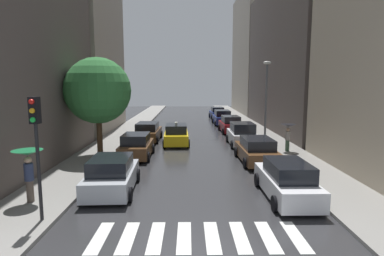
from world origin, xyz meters
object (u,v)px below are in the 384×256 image
Objects in this scene: parked_car_left_second at (136,146)px; pedestrian_by_kerb at (288,131)px; parked_car_right_third at (242,135)px; parked_car_right_fifth at (222,118)px; lamp_post_right at (266,97)px; parked_car_left_third at (148,132)px; parked_car_right_sixth at (217,113)px; parked_car_right_fourth at (230,125)px; street_tree_left at (98,91)px; traffic_light_left_corner at (36,132)px; pedestrian_foreground at (28,163)px; parked_car_right_nearest at (287,181)px; parked_car_left_nearest at (112,175)px; parked_car_right_second at (257,151)px; taxi_midroad at (176,135)px.

pedestrian_by_kerb reaches higher than parked_car_left_second.
parked_car_right_third is 0.97× the size of parked_car_right_fifth.
lamp_post_right reaches higher than parked_car_right_third.
parked_car_right_sixth is (7.48, 17.23, 0.01)m from parked_car_left_third.
parked_car_right_sixth is (-0.22, 19.50, -0.10)m from parked_car_right_third.
parked_car_right_fourth is 0.67× the size of street_tree_left.
traffic_light_left_corner is 17.39m from lamp_post_right.
parked_car_left_second is 8.96m from pedestrian_foreground.
parked_car_right_fifth reaches higher than parked_car_right_nearest.
parked_car_left_third is 0.70× the size of lamp_post_right.
parked_car_left_nearest is 0.98× the size of parked_car_left_third.
traffic_light_left_corner is (-1.67, -16.49, 2.55)m from parked_car_left_third.
lamp_post_right reaches higher than parked_car_left_third.
parked_car_right_third is (7.67, 4.04, 0.09)m from parked_car_left_second.
parked_car_left_third is 2.11× the size of pedestrian_foreground.
traffic_light_left_corner is at bearing 176.15° from parked_car_left_third.
parked_car_left_second is at bearing 80.50° from traffic_light_left_corner.
parked_car_left_nearest is 3.48m from pedestrian_foreground.
lamp_post_right is (1.62, 4.64, 3.12)m from parked_car_right_second.
parked_car_right_nearest is 13.37m from taxi_midroad.
parked_car_right_third is 0.99× the size of parked_car_right_fourth.
street_tree_left is at bearing 81.61° from parked_car_right_second.
street_tree_left is (-9.80, -17.08, 3.61)m from parked_car_right_fifth.
traffic_light_left_corner is at bearing 104.28° from parked_car_right_nearest.
traffic_light_left_corner is at bearing 159.66° from parked_car_right_fifth.
parked_car_left_second is 10.33m from lamp_post_right.
taxi_midroad is 7.70m from street_tree_left.
parked_car_right_third is at bearing 22.74° from street_tree_left.
parked_car_right_nearest reaches higher than parked_car_left_third.
parked_car_right_nearest is 11.76m from parked_car_right_third.
parked_car_left_second is 0.90× the size of parked_car_left_third.
traffic_light_left_corner reaches higher than parked_car_right_second.
parked_car_left_nearest is 13.16m from pedestrian_by_kerb.
traffic_light_left_corner is (-9.38, -14.22, 2.44)m from parked_car_right_third.
parked_car_left_nearest is at bearing 144.02° from parked_car_right_third.
taxi_midroad is (-4.99, -18.93, 0.02)m from parked_car_right_sixth.
parked_car_left_nearest reaches higher than parked_car_right_second.
parked_car_right_second is at bearing 179.53° from parked_car_right_third.
parked_car_left_third is 8.03m from parked_car_right_third.
parked_car_left_second is at bearing -68.34° from pedestrian_by_kerb.
taxi_midroad is 14.13m from pedestrian_foreground.
lamp_post_right is at bearing 16.42° from street_tree_left.
parked_car_left_second is at bearing 159.91° from parked_car_right_sixth.
parked_car_left_third is 2.35× the size of pedestrian_by_kerb.
parked_car_right_third is 17.21m from traffic_light_left_corner.
parked_car_right_fifth is at bearing 0.46° from parked_car_right_third.
parked_car_right_nearest is at bearing -135.03° from parked_car_left_second.
parked_car_left_second is at bearing 117.22° from parked_car_right_third.
parked_car_left_nearest is at bearing -178.05° from parked_car_left_third.
parked_car_right_second is 18.29m from parked_car_right_fifth.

